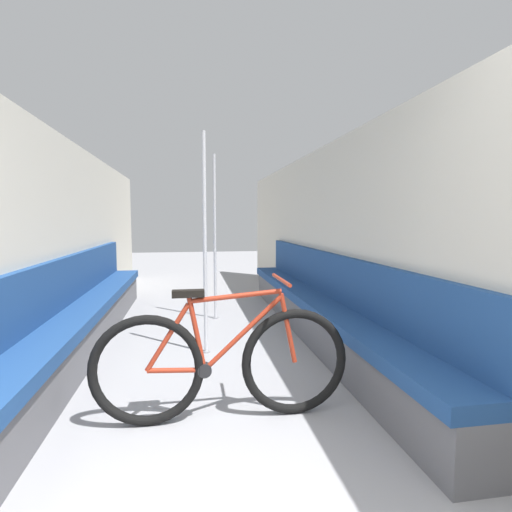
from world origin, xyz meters
TOP-DOWN VIEW (x-y plane):
  - wall_left at (-1.44, 3.29)m, footprint 0.10×9.78m
  - wall_right at (1.44, 3.29)m, footprint 0.10×9.78m
  - bench_seat_row_left at (-1.22, 3.31)m, footprint 0.40×5.18m
  - bench_seat_row_right at (1.22, 3.31)m, footprint 0.40×5.18m
  - bicycle at (0.04, 1.67)m, footprint 1.67×0.46m
  - grab_pole_near at (0.17, 4.34)m, footprint 0.08×0.08m
  - grab_pole_far at (-0.01, 3.01)m, footprint 0.08×0.08m

SIDE VIEW (x-z plane):
  - bench_seat_row_left at x=-1.22m, z-range -0.15..0.78m
  - bench_seat_row_right at x=1.22m, z-range -0.15..0.78m
  - bicycle at x=0.04m, z-range -0.09..0.84m
  - grab_pole_near at x=0.17m, z-range -0.03..2.09m
  - grab_pole_far at x=-0.01m, z-range -0.03..2.09m
  - wall_left at x=-1.44m, z-range 0.00..2.14m
  - wall_right at x=1.44m, z-range 0.00..2.14m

